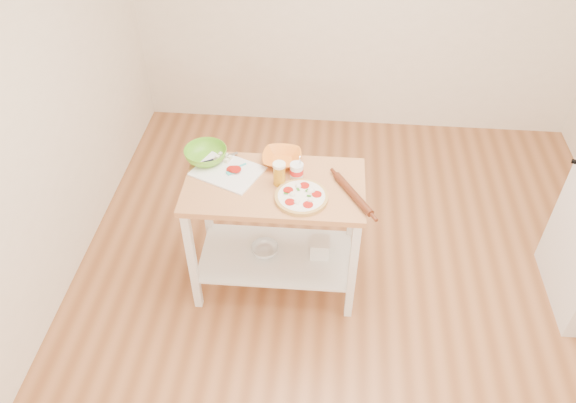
# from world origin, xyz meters

# --- Properties ---
(room_shell) EXTENTS (4.04, 4.54, 2.74)m
(room_shell) POSITION_xyz_m (0.00, 0.00, 1.35)
(room_shell) COLOR #A7673E
(room_shell) RESTS_ON ground
(prep_island) EXTENTS (1.11, 0.62, 0.90)m
(prep_island) POSITION_xyz_m (-0.54, 0.18, 0.65)
(prep_island) COLOR tan
(prep_island) RESTS_ON ground
(pizza) EXTENTS (0.32, 0.32, 0.05)m
(pizza) POSITION_xyz_m (-0.36, 0.06, 0.92)
(pizza) COLOR tan
(pizza) RESTS_ON prep_island
(cutting_board) EXTENTS (0.49, 0.44, 0.04)m
(cutting_board) POSITION_xyz_m (-0.84, 0.27, 0.91)
(cutting_board) COLOR white
(cutting_board) RESTS_ON prep_island
(spatula) EXTENTS (0.12, 0.13, 0.01)m
(spatula) POSITION_xyz_m (-0.80, 0.28, 0.92)
(spatula) COLOR #33B4B4
(spatula) RESTS_ON cutting_board
(knife) EXTENTS (0.24, 0.16, 0.01)m
(knife) POSITION_xyz_m (-0.95, 0.35, 0.92)
(knife) COLOR silver
(knife) RESTS_ON cutting_board
(orange_bowl) EXTENTS (0.25, 0.25, 0.06)m
(orange_bowl) POSITION_xyz_m (-0.51, 0.40, 0.93)
(orange_bowl) COLOR orange
(orange_bowl) RESTS_ON prep_island
(green_bowl) EXTENTS (0.32, 0.32, 0.09)m
(green_bowl) POSITION_xyz_m (-1.00, 0.38, 0.94)
(green_bowl) COLOR #60B024
(green_bowl) RESTS_ON prep_island
(beer_pint) EXTENTS (0.08, 0.08, 0.15)m
(beer_pint) POSITION_xyz_m (-0.51, 0.18, 0.98)
(beer_pint) COLOR #BB8016
(beer_pint) RESTS_ON prep_island
(yogurt_tub) EXTENTS (0.08, 0.08, 0.18)m
(yogurt_tub) POSITION_xyz_m (-0.41, 0.25, 0.95)
(yogurt_tub) COLOR white
(yogurt_tub) RESTS_ON prep_island
(rolling_pin) EXTENTS (0.24, 0.36, 0.05)m
(rolling_pin) POSITION_xyz_m (-0.06, 0.10, 0.92)
(rolling_pin) COLOR #5C2815
(rolling_pin) RESTS_ON prep_island
(shelf_glass_bowl) EXTENTS (0.23, 0.23, 0.06)m
(shelf_glass_bowl) POSITION_xyz_m (-0.62, 0.19, 0.29)
(shelf_glass_bowl) COLOR silver
(shelf_glass_bowl) RESTS_ON prep_island
(shelf_bin) EXTENTS (0.13, 0.13, 0.13)m
(shelf_bin) POSITION_xyz_m (-0.24, 0.21, 0.32)
(shelf_bin) COLOR white
(shelf_bin) RESTS_ON prep_island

